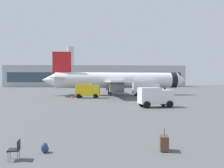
{
  "coord_description": "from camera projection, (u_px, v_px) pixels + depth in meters",
  "views": [
    {
      "loc": [
        -0.04,
        -5.22,
        3.43
      ],
      "look_at": [
        1.54,
        30.32,
        3.0
      ],
      "focal_mm": 36.45,
      "sensor_mm": 36.0,
      "label": 1
    }
  ],
  "objects": [
    {
      "name": "terminal_building",
      "position": [
        96.0,
        76.0,
        143.45
      ],
      "size": [
        108.36,
        18.45,
        24.9
      ],
      "color": "#B2B2B7",
      "rests_on": "ground"
    },
    {
      "name": "service_truck",
      "position": [
        88.0,
        90.0,
        46.44
      ],
      "size": [
        4.98,
        2.9,
        2.9
      ],
      "color": "yellow",
      "rests_on": "ground"
    },
    {
      "name": "safety_cone_near",
      "position": [
        160.0,
        96.0,
        48.75
      ],
      "size": [
        0.44,
        0.44,
        0.68
      ],
      "color": "#F2590C",
      "rests_on": "ground"
    },
    {
      "name": "rolling_suitcase",
      "position": [
        164.0,
        143.0,
        11.19
      ],
      "size": [
        0.51,
        0.7,
        1.1
      ],
      "color": "brown",
      "rests_on": "ground"
    },
    {
      "name": "fuel_truck",
      "position": [
        145.0,
        88.0,
        52.81
      ],
      "size": [
        6.0,
        2.72,
        3.2
      ],
      "color": "white",
      "rests_on": "ground"
    },
    {
      "name": "traveller_backpack",
      "position": [
        45.0,
        148.0,
        10.92
      ],
      "size": [
        0.36,
        0.4,
        0.48
      ],
      "color": "navy",
      "rests_on": "ground"
    },
    {
      "name": "safety_cone_far",
      "position": [
        169.0,
        96.0,
        48.42
      ],
      "size": [
        0.44,
        0.44,
        0.72
      ],
      "color": "#F2590C",
      "rests_on": "ground"
    },
    {
      "name": "airplane_at_gate",
      "position": [
        117.0,
        80.0,
        55.85
      ],
      "size": [
        35.75,
        32.24,
        10.5
      ],
      "color": "white",
      "rests_on": "ground"
    },
    {
      "name": "cargo_van",
      "position": [
        155.0,
        96.0,
        29.94
      ],
      "size": [
        4.64,
        2.86,
        2.6
      ],
      "color": "white",
      "rests_on": "ground"
    },
    {
      "name": "gate_chair",
      "position": [
        16.0,
        148.0,
        9.91
      ],
      "size": [
        0.54,
        0.54,
        0.86
      ],
      "color": "black",
      "rests_on": "ground"
    },
    {
      "name": "safety_cone_mid",
      "position": [
        72.0,
        97.0,
        44.48
      ],
      "size": [
        0.44,
        0.44,
        0.72
      ],
      "color": "#F2590C",
      "rests_on": "ground"
    }
  ]
}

